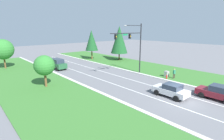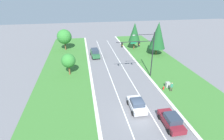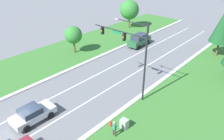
{
  "view_description": "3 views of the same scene",
  "coord_description": "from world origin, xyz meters",
  "px_view_note": "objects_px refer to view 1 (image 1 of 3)",
  "views": [
    {
      "loc": [
        -18.34,
        -9.05,
        8.05
      ],
      "look_at": [
        -1.07,
        10.57,
        1.81
      ],
      "focal_mm": 28.0,
      "sensor_mm": 36.0,
      "label": 1
    },
    {
      "loc": [
        -7.02,
        -18.63,
        15.68
      ],
      "look_at": [
        -1.47,
        12.3,
        1.44
      ],
      "focal_mm": 28.0,
      "sensor_mm": 36.0,
      "label": 2
    },
    {
      "loc": [
        17.01,
        -6.1,
        14.52
      ],
      "look_at": [
        1.09,
        11.72,
        1.79
      ],
      "focal_mm": 35.0,
      "sensor_mm": 36.0,
      "label": 3
    }
  ],
  "objects_px": {
    "pedestrian": "(174,73)",
    "oak_far_left_tree": "(3,49)",
    "forest_suv": "(57,64)",
    "fire_hydrant": "(167,77)",
    "conifer_far_right_tree": "(92,40)",
    "utility_cabinet": "(167,74)",
    "conifer_near_right_tree": "(119,40)",
    "silver_sedan": "(171,90)",
    "oak_near_left_tree": "(44,66)",
    "traffic_signal_mast": "(133,42)",
    "burgundy_sedan": "(218,92)"
  },
  "relations": [
    {
      "from": "burgundy_sedan",
      "to": "silver_sedan",
      "type": "bearing_deg",
      "value": 128.61
    },
    {
      "from": "silver_sedan",
      "to": "pedestrian",
      "type": "height_order",
      "value": "pedestrian"
    },
    {
      "from": "oak_near_left_tree",
      "to": "conifer_far_right_tree",
      "type": "bearing_deg",
      "value": 38.75
    },
    {
      "from": "traffic_signal_mast",
      "to": "oak_far_left_tree",
      "type": "relative_size",
      "value": 1.48
    },
    {
      "from": "fire_hydrant",
      "to": "conifer_near_right_tree",
      "type": "xyz_separation_m",
      "value": [
        6.12,
        17.63,
        4.94
      ]
    },
    {
      "from": "pedestrian",
      "to": "conifer_near_right_tree",
      "type": "distance_m",
      "value": 19.5
    },
    {
      "from": "traffic_signal_mast",
      "to": "forest_suv",
      "type": "bearing_deg",
      "value": 121.19
    },
    {
      "from": "forest_suv",
      "to": "conifer_near_right_tree",
      "type": "xyz_separation_m",
      "value": [
        16.32,
        -1.22,
        4.21
      ]
    },
    {
      "from": "traffic_signal_mast",
      "to": "silver_sedan",
      "type": "distance_m",
      "value": 11.86
    },
    {
      "from": "conifer_far_right_tree",
      "to": "silver_sedan",
      "type": "bearing_deg",
      "value": -105.88
    },
    {
      "from": "silver_sedan",
      "to": "oak_near_left_tree",
      "type": "bearing_deg",
      "value": 126.41
    },
    {
      "from": "conifer_near_right_tree",
      "to": "oak_near_left_tree",
      "type": "relative_size",
      "value": 1.92
    },
    {
      "from": "conifer_near_right_tree",
      "to": "forest_suv",
      "type": "bearing_deg",
      "value": 175.71
    },
    {
      "from": "silver_sedan",
      "to": "pedestrian",
      "type": "xyz_separation_m",
      "value": [
        7.29,
        3.72,
        0.12
      ]
    },
    {
      "from": "pedestrian",
      "to": "oak_far_left_tree",
      "type": "relative_size",
      "value": 0.28
    },
    {
      "from": "traffic_signal_mast",
      "to": "oak_near_left_tree",
      "type": "distance_m",
      "value": 14.82
    },
    {
      "from": "silver_sedan",
      "to": "oak_near_left_tree",
      "type": "distance_m",
      "value": 16.94
    },
    {
      "from": "pedestrian",
      "to": "oak_far_left_tree",
      "type": "distance_m",
      "value": 32.99
    },
    {
      "from": "fire_hydrant",
      "to": "conifer_far_right_tree",
      "type": "relative_size",
      "value": 0.09
    },
    {
      "from": "utility_cabinet",
      "to": "conifer_near_right_tree",
      "type": "height_order",
      "value": "conifer_near_right_tree"
    },
    {
      "from": "pedestrian",
      "to": "conifer_far_right_tree",
      "type": "bearing_deg",
      "value": -80.05
    },
    {
      "from": "conifer_near_right_tree",
      "to": "conifer_far_right_tree",
      "type": "relative_size",
      "value": 1.14
    },
    {
      "from": "fire_hydrant",
      "to": "oak_near_left_tree",
      "type": "relative_size",
      "value": 0.16
    },
    {
      "from": "burgundy_sedan",
      "to": "utility_cabinet",
      "type": "height_order",
      "value": "burgundy_sedan"
    },
    {
      "from": "burgundy_sedan",
      "to": "conifer_far_right_tree",
      "type": "xyz_separation_m",
      "value": [
        4.68,
        31.92,
        4.16
      ]
    },
    {
      "from": "conifer_near_right_tree",
      "to": "traffic_signal_mast",
      "type": "bearing_deg",
      "value": -124.25
    },
    {
      "from": "burgundy_sedan",
      "to": "forest_suv",
      "type": "relative_size",
      "value": 0.84
    },
    {
      "from": "fire_hydrant",
      "to": "oak_far_left_tree",
      "type": "height_order",
      "value": "oak_far_left_tree"
    },
    {
      "from": "burgundy_sedan",
      "to": "conifer_near_right_tree",
      "type": "relative_size",
      "value": 0.5
    },
    {
      "from": "burgundy_sedan",
      "to": "conifer_near_right_tree",
      "type": "bearing_deg",
      "value": 70.59
    },
    {
      "from": "burgundy_sedan",
      "to": "oak_far_left_tree",
      "type": "bearing_deg",
      "value": 113.48
    },
    {
      "from": "traffic_signal_mast",
      "to": "utility_cabinet",
      "type": "height_order",
      "value": "traffic_signal_mast"
    },
    {
      "from": "conifer_far_right_tree",
      "to": "utility_cabinet",
      "type": "bearing_deg",
      "value": -91.51
    },
    {
      "from": "conifer_near_right_tree",
      "to": "conifer_far_right_tree",
      "type": "height_order",
      "value": "conifer_near_right_tree"
    },
    {
      "from": "forest_suv",
      "to": "conifer_far_right_tree",
      "type": "xyz_separation_m",
      "value": [
        11.88,
        4.62,
        3.93
      ]
    },
    {
      "from": "burgundy_sedan",
      "to": "forest_suv",
      "type": "distance_m",
      "value": 28.24
    },
    {
      "from": "forest_suv",
      "to": "fire_hydrant",
      "type": "height_order",
      "value": "forest_suv"
    },
    {
      "from": "forest_suv",
      "to": "utility_cabinet",
      "type": "xyz_separation_m",
      "value": [
        11.28,
        -18.17,
        -0.56
      ]
    },
    {
      "from": "utility_cabinet",
      "to": "forest_suv",
      "type": "bearing_deg",
      "value": 121.84
    },
    {
      "from": "utility_cabinet",
      "to": "burgundy_sedan",
      "type": "bearing_deg",
      "value": -114.03
    },
    {
      "from": "pedestrian",
      "to": "conifer_far_right_tree",
      "type": "xyz_separation_m",
      "value": [
        0.63,
        24.16,
        4.07
      ]
    },
    {
      "from": "forest_suv",
      "to": "fire_hydrant",
      "type": "xyz_separation_m",
      "value": [
        10.2,
        -18.86,
        -0.73
      ]
    },
    {
      "from": "fire_hydrant",
      "to": "conifer_far_right_tree",
      "type": "xyz_separation_m",
      "value": [
        1.68,
        23.47,
        4.66
      ]
    },
    {
      "from": "burgundy_sedan",
      "to": "conifer_far_right_tree",
      "type": "bearing_deg",
      "value": 81.52
    },
    {
      "from": "utility_cabinet",
      "to": "pedestrian",
      "type": "bearing_deg",
      "value": -91.36
    },
    {
      "from": "silver_sedan",
      "to": "oak_far_left_tree",
      "type": "xyz_separation_m",
      "value": [
        -11.83,
        30.43,
        3.14
      ]
    },
    {
      "from": "traffic_signal_mast",
      "to": "conifer_near_right_tree",
      "type": "relative_size",
      "value": 1.02
    },
    {
      "from": "traffic_signal_mast",
      "to": "forest_suv",
      "type": "distance_m",
      "value": 16.3
    },
    {
      "from": "fire_hydrant",
      "to": "silver_sedan",
      "type": "bearing_deg",
      "value": -144.83
    },
    {
      "from": "fire_hydrant",
      "to": "conifer_far_right_tree",
      "type": "height_order",
      "value": "conifer_far_right_tree"
    }
  ]
}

